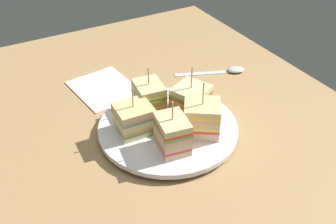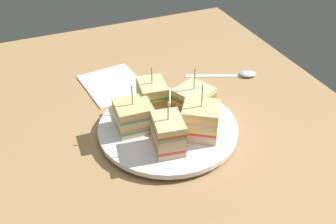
% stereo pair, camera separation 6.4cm
% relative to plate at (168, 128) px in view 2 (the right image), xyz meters
% --- Properties ---
extents(ground_plane, '(1.01, 0.75, 0.02)m').
position_rel_plate_xyz_m(ground_plane, '(0.00, 0.00, -0.02)').
color(ground_plane, '#A47D50').
extents(plate, '(0.25, 0.25, 0.02)m').
position_rel_plate_xyz_m(plate, '(0.00, 0.00, 0.00)').
color(plate, white).
rests_on(plate, ground_plane).
extents(sandwich_wedge_0, '(0.08, 0.08, 0.10)m').
position_rel_plate_xyz_m(sandwich_wedge_0, '(-0.04, -0.04, 0.04)').
color(sandwich_wedge_0, beige).
rests_on(sandwich_wedge_0, plate).
extents(sandwich_wedge_1, '(0.08, 0.08, 0.10)m').
position_rel_plate_xyz_m(sandwich_wedge_1, '(0.02, -0.06, 0.03)').
color(sandwich_wedge_1, beige).
rests_on(sandwich_wedge_1, plate).
extents(sandwich_wedge_2, '(0.07, 0.06, 0.09)m').
position_rel_plate_xyz_m(sandwich_wedge_2, '(0.06, 0.01, 0.04)').
color(sandwich_wedge_2, beige).
rests_on(sandwich_wedge_2, plate).
extents(sandwich_wedge_3, '(0.06, 0.06, 0.09)m').
position_rel_plate_xyz_m(sandwich_wedge_3, '(0.02, 0.06, 0.03)').
color(sandwich_wedge_3, beige).
rests_on(sandwich_wedge_3, plate).
extents(sandwich_wedge_4, '(0.07, 0.06, 0.09)m').
position_rel_plate_xyz_m(sandwich_wedge_4, '(-0.06, 0.02, 0.04)').
color(sandwich_wedge_4, beige).
rests_on(sandwich_wedge_4, plate).
extents(chip_pile, '(0.07, 0.07, 0.03)m').
position_rel_plate_xyz_m(chip_pile, '(0.00, -0.01, 0.02)').
color(chip_pile, '#E2C060').
rests_on(chip_pile, plate).
extents(spoon, '(0.08, 0.16, 0.01)m').
position_rel_plate_xyz_m(spoon, '(0.13, -0.22, -0.01)').
color(spoon, silver).
rests_on(spoon, ground_plane).
extents(napkin, '(0.16, 0.13, 0.01)m').
position_rel_plate_xyz_m(napkin, '(0.20, 0.05, -0.01)').
color(napkin, silver).
rests_on(napkin, ground_plane).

